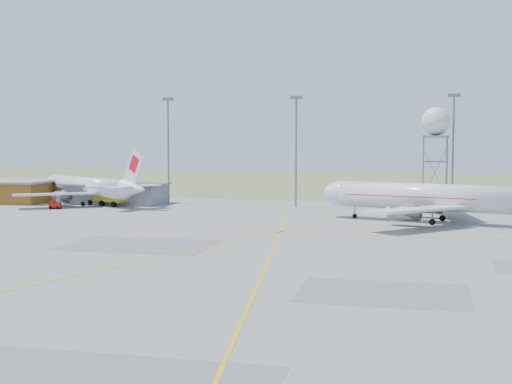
% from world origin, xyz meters
% --- Properties ---
extents(ground, '(400.00, 400.00, 0.00)m').
position_xyz_m(ground, '(0.00, 0.00, 0.00)').
color(ground, gray).
rests_on(ground, ground).
extents(grass_strip, '(400.00, 120.00, 0.03)m').
position_xyz_m(grass_strip, '(0.00, 140.00, 0.01)').
color(grass_strip, '#5D6F3D').
rests_on(grass_strip, ground).
extents(building_grey, '(19.00, 10.00, 3.90)m').
position_xyz_m(building_grey, '(-45.00, 64.00, 1.97)').
color(building_grey, gray).
rests_on(building_grey, ground).
extents(mast_a, '(2.20, 0.50, 20.50)m').
position_xyz_m(mast_a, '(-35.00, 66.00, 12.07)').
color(mast_a, slate).
rests_on(mast_a, ground).
extents(mast_b, '(2.20, 0.50, 20.50)m').
position_xyz_m(mast_b, '(-10.00, 66.00, 12.07)').
color(mast_b, slate).
rests_on(mast_b, ground).
extents(mast_c, '(2.20, 0.50, 20.50)m').
position_xyz_m(mast_c, '(18.00, 66.00, 12.07)').
color(mast_c, slate).
rests_on(mast_c, ground).
extents(airliner_main, '(35.57, 33.74, 12.28)m').
position_xyz_m(airliner_main, '(13.84, 46.26, 3.76)').
color(airliner_main, silver).
rests_on(airliner_main, ground).
extents(airliner_far, '(29.66, 27.28, 10.93)m').
position_xyz_m(airliner_far, '(-49.08, 61.06, 3.35)').
color(airliner_far, silver).
rests_on(airliner_far, ground).
extents(radar_tower, '(5.03, 5.03, 18.19)m').
position_xyz_m(radar_tower, '(14.96, 65.19, 10.21)').
color(radar_tower, slate).
rests_on(radar_tower, ground).
extents(fire_truck, '(8.94, 5.51, 3.39)m').
position_xyz_m(fire_truck, '(-44.86, 59.92, 1.63)').
color(fire_truck, gold).
rests_on(fire_truck, ground).
extents(baggage_tug, '(2.17, 1.86, 1.54)m').
position_xyz_m(baggage_tug, '(-51.38, 51.70, 0.58)').
color(baggage_tug, '#A4120B').
rests_on(baggage_tug, ground).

